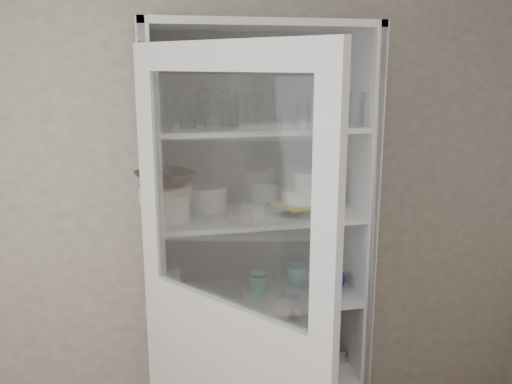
{
  "coord_description": "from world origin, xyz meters",
  "views": [
    {
      "loc": [
        -0.32,
        -1.07,
        1.92
      ],
      "look_at": [
        0.2,
        1.27,
        1.36
      ],
      "focal_mm": 38.0,
      "sensor_mm": 36.0,
      "label": 1
    }
  ],
  "objects_px": {
    "plate_stack_back": "(204,197)",
    "cream_dish": "(235,362)",
    "goblet_0": "(204,105)",
    "mug_white": "(322,290)",
    "terracotta_bowl": "(165,179)",
    "tin_box": "(320,356)",
    "goblet_2": "(255,105)",
    "pantry_cabinet": "(253,273)",
    "goblet_3": "(325,102)",
    "mug_blue": "(333,282)",
    "white_ramekin": "(298,197)",
    "cream_bowl": "(165,194)",
    "glass_platter": "(297,208)",
    "teal_jar": "(258,282)",
    "plate_stack_front": "(166,211)",
    "mug_teal": "(298,276)",
    "cupboard_door": "(229,360)",
    "white_canister": "(168,282)",
    "goblet_1": "(207,105)",
    "yellow_trivet": "(297,205)",
    "grey_bowl_stack": "(310,190)",
    "measuring_cups": "(204,302)"
  },
  "relations": [
    {
      "from": "yellow_trivet",
      "to": "grey_bowl_stack",
      "type": "height_order",
      "value": "grey_bowl_stack"
    },
    {
      "from": "goblet_3",
      "to": "mug_blue",
      "type": "relative_size",
      "value": 1.56
    },
    {
      "from": "white_canister",
      "to": "tin_box",
      "type": "xyz_separation_m",
      "value": [
        0.74,
        -0.06,
        -0.44
      ]
    },
    {
      "from": "plate_stack_back",
      "to": "cream_dish",
      "type": "xyz_separation_m",
      "value": [
        0.12,
        -0.11,
        -0.82
      ]
    },
    {
      "from": "goblet_2",
      "to": "glass_platter",
      "type": "relative_size",
      "value": 0.51
    },
    {
      "from": "plate_stack_back",
      "to": "cream_dish",
      "type": "bearing_deg",
      "value": -41.62
    },
    {
      "from": "cupboard_door",
      "to": "measuring_cups",
      "type": "xyz_separation_m",
      "value": [
        -0.03,
        0.5,
        0.01
      ]
    },
    {
      "from": "plate_stack_back",
      "to": "mug_white",
      "type": "relative_size",
      "value": 2.28
    },
    {
      "from": "goblet_0",
      "to": "terracotta_bowl",
      "type": "distance_m",
      "value": 0.39
    },
    {
      "from": "teal_jar",
      "to": "white_ramekin",
      "type": "bearing_deg",
      "value": -3.25
    },
    {
      "from": "cupboard_door",
      "to": "glass_platter",
      "type": "relative_size",
      "value": 6.42
    },
    {
      "from": "measuring_cups",
      "to": "yellow_trivet",
      "type": "bearing_deg",
      "value": 11.23
    },
    {
      "from": "terracotta_bowl",
      "to": "tin_box",
      "type": "bearing_deg",
      "value": 2.8
    },
    {
      "from": "cream_bowl",
      "to": "yellow_trivet",
      "type": "bearing_deg",
      "value": 4.19
    },
    {
      "from": "cream_bowl",
      "to": "yellow_trivet",
      "type": "xyz_separation_m",
      "value": [
        0.61,
        0.04,
        -0.1
      ]
    },
    {
      "from": "plate_stack_back",
      "to": "yellow_trivet",
      "type": "distance_m",
      "value": 0.44
    },
    {
      "from": "goblet_2",
      "to": "mug_white",
      "type": "xyz_separation_m",
      "value": [
        0.27,
        -0.22,
        -0.84
      ]
    },
    {
      "from": "cream_bowl",
      "to": "tin_box",
      "type": "bearing_deg",
      "value": 2.8
    },
    {
      "from": "goblet_1",
      "to": "teal_jar",
      "type": "distance_m",
      "value": 0.87
    },
    {
      "from": "pantry_cabinet",
      "to": "goblet_2",
      "type": "xyz_separation_m",
      "value": [
        0.02,
        0.02,
        0.8
      ]
    },
    {
      "from": "cream_bowl",
      "to": "goblet_0",
      "type": "bearing_deg",
      "value": 37.39
    },
    {
      "from": "goblet_0",
      "to": "cream_dish",
      "type": "bearing_deg",
      "value": -41.01
    },
    {
      "from": "teal_jar",
      "to": "white_canister",
      "type": "xyz_separation_m",
      "value": [
        -0.42,
        0.04,
        0.02
      ]
    },
    {
      "from": "mug_teal",
      "to": "cupboard_door",
      "type": "bearing_deg",
      "value": -126.02
    },
    {
      "from": "goblet_1",
      "to": "goblet_3",
      "type": "xyz_separation_m",
      "value": [
        0.56,
        0.03,
        0.0
      ]
    },
    {
      "from": "pantry_cabinet",
      "to": "tin_box",
      "type": "height_order",
      "value": "pantry_cabinet"
    },
    {
      "from": "pantry_cabinet",
      "to": "goblet_1",
      "type": "height_order",
      "value": "pantry_cabinet"
    },
    {
      "from": "pantry_cabinet",
      "to": "mug_blue",
      "type": "xyz_separation_m",
      "value": [
        0.37,
        -0.11,
        -0.03
      ]
    },
    {
      "from": "grey_bowl_stack",
      "to": "teal_jar",
      "type": "bearing_deg",
      "value": 177.84
    },
    {
      "from": "yellow_trivet",
      "to": "measuring_cups",
      "type": "bearing_deg",
      "value": -168.77
    },
    {
      "from": "glass_platter",
      "to": "cream_dish",
      "type": "height_order",
      "value": "glass_platter"
    },
    {
      "from": "plate_stack_front",
      "to": "goblet_0",
      "type": "bearing_deg",
      "value": 37.39
    },
    {
      "from": "terracotta_bowl",
      "to": "goblet_0",
      "type": "bearing_deg",
      "value": 37.39
    },
    {
      "from": "goblet_2",
      "to": "measuring_cups",
      "type": "relative_size",
      "value": 1.61
    },
    {
      "from": "goblet_3",
      "to": "mug_white",
      "type": "bearing_deg",
      "value": -107.53
    },
    {
      "from": "cream_dish",
      "to": "goblet_0",
      "type": "bearing_deg",
      "value": 138.99
    },
    {
      "from": "white_ramekin",
      "to": "cream_bowl",
      "type": "bearing_deg",
      "value": -175.81
    },
    {
      "from": "glass_platter",
      "to": "tin_box",
      "type": "relative_size",
      "value": 1.49
    },
    {
      "from": "plate_stack_back",
      "to": "goblet_2",
      "type": "bearing_deg",
      "value": -6.96
    },
    {
      "from": "cream_bowl",
      "to": "teal_jar",
      "type": "xyz_separation_m",
      "value": [
        0.42,
        0.06,
        -0.47
      ]
    },
    {
      "from": "cream_bowl",
      "to": "terracotta_bowl",
      "type": "xyz_separation_m",
      "value": [
        0.0,
        0.0,
        0.07
      ]
    },
    {
      "from": "goblet_1",
      "to": "white_ramekin",
      "type": "distance_m",
      "value": 0.59
    },
    {
      "from": "mug_blue",
      "to": "cream_dish",
      "type": "bearing_deg",
      "value": 151.29
    },
    {
      "from": "goblet_1",
      "to": "goblet_2",
      "type": "distance_m",
      "value": 0.22
    },
    {
      "from": "glass_platter",
      "to": "cream_dish",
      "type": "bearing_deg",
      "value": 178.25
    },
    {
      "from": "white_ramekin",
      "to": "tin_box",
      "type": "height_order",
      "value": "white_ramekin"
    },
    {
      "from": "cream_bowl",
      "to": "mug_teal",
      "type": "bearing_deg",
      "value": 7.33
    },
    {
      "from": "glass_platter",
      "to": "terracotta_bowl",
      "type": "bearing_deg",
      "value": -175.81
    },
    {
      "from": "pantry_cabinet",
      "to": "white_canister",
      "type": "distance_m",
      "value": 0.41
    },
    {
      "from": "white_ramekin",
      "to": "measuring_cups",
      "type": "xyz_separation_m",
      "value": [
        -0.46,
        -0.09,
        -0.44
      ]
    }
  ]
}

